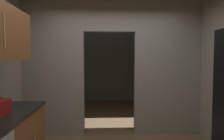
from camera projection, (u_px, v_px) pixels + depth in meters
The scene contains 2 objects.
kitchen_partition at pixel (114, 63), 3.86m from camera, with size 3.57×0.12×2.73m.
adjoining_room_shell at pixel (109, 65), 6.05m from camera, with size 3.57×3.30×2.73m.
Camera 1 is at (-0.19, -2.28, 1.53)m, focal length 30.77 mm.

